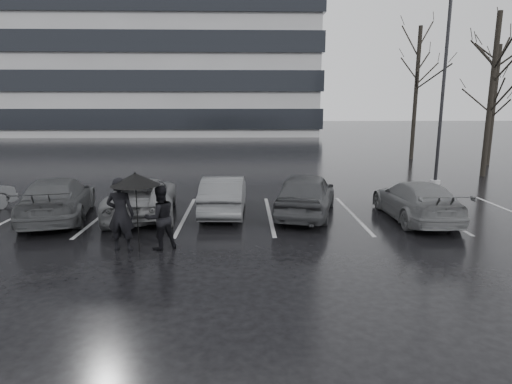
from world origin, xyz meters
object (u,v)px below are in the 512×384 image
at_px(tree_ne, 493,106).
at_px(car_west_c, 58,199).
at_px(car_main, 306,194).
at_px(car_west_a, 224,195).
at_px(car_east, 416,200).
at_px(tree_north, 416,94).
at_px(tree_east, 491,96).
at_px(pedestrian_left, 121,214).
at_px(lamp_post, 442,99).
at_px(pedestrian_right, 160,218).
at_px(car_west_b, 142,197).

bearing_deg(tree_ne, car_west_c, -150.31).
distance_m(car_main, car_west_a, 2.76).
bearing_deg(car_east, car_west_c, -2.33).
relative_size(car_west_c, tree_north, 0.54).
bearing_deg(tree_east, car_main, -143.56).
height_order(pedestrian_left, lamp_post, lamp_post).
xyz_separation_m(car_west_a, car_west_c, (-5.30, -0.62, 0.03)).
bearing_deg(car_main, pedestrian_right, 53.29).
xyz_separation_m(car_west_a, pedestrian_left, (-2.41, -3.71, 0.30)).
bearing_deg(tree_east, lamp_post, -148.38).
relative_size(car_west_c, car_east, 1.08).
relative_size(tree_east, tree_north, 0.94).
bearing_deg(pedestrian_right, car_west_b, -98.84).
distance_m(car_main, tree_north, 17.55).
xyz_separation_m(car_west_c, tree_north, (17.23, 14.82, 3.58)).
xyz_separation_m(car_west_c, lamp_post, (14.84, 5.73, 3.16)).
xyz_separation_m(car_main, tree_north, (9.19, 14.52, 3.53)).
relative_size(lamp_post, tree_ne, 1.20).
height_order(pedestrian_right, lamp_post, lamp_post).
relative_size(pedestrian_right, tree_ne, 0.23).
distance_m(car_west_c, tree_east, 20.11).
bearing_deg(car_east, tree_ne, -127.80).
distance_m(car_east, tree_north, 16.63).
relative_size(car_main, pedestrian_left, 2.24).
relative_size(pedestrian_left, pedestrian_right, 1.15).
height_order(pedestrian_right, tree_north, tree_north).
xyz_separation_m(pedestrian_right, lamp_post, (10.99, 8.70, 3.01)).
height_order(car_main, car_east, car_main).
distance_m(pedestrian_left, tree_east, 19.07).
distance_m(pedestrian_left, pedestrian_right, 0.97).
bearing_deg(tree_north, tree_ne, -40.60).
xyz_separation_m(car_west_b, tree_east, (15.63, 7.44, 3.37)).
distance_m(car_west_a, lamp_post, 11.28).
height_order(car_west_b, lamp_post, lamp_post).
xyz_separation_m(pedestrian_right, tree_east, (14.38, 10.79, 3.18)).
relative_size(pedestrian_left, lamp_post, 0.23).
xyz_separation_m(car_west_b, pedestrian_right, (1.25, -3.35, 0.19)).
distance_m(pedestrian_left, lamp_post, 15.13).
height_order(car_main, pedestrian_left, pedestrian_left).
bearing_deg(car_east, pedestrian_left, 17.10).
xyz_separation_m(car_west_a, car_west_b, (-2.70, -0.24, -0.01)).
bearing_deg(tree_ne, car_west_a, -144.03).
bearing_deg(tree_north, car_east, -110.78).
relative_size(pedestrian_right, tree_north, 0.19).
bearing_deg(lamp_post, car_west_c, -158.88).
bearing_deg(tree_east, car_west_b, -154.54).
distance_m(tree_east, tree_north, 7.08).
relative_size(car_west_a, tree_east, 0.49).
bearing_deg(tree_ne, car_east, -127.25).
relative_size(car_main, car_west_a, 1.09).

